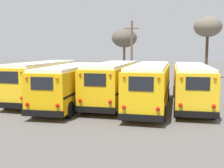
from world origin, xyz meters
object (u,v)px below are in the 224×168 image
school_bus_0 (43,80)px  school_bus_3 (150,85)px  school_bus_2 (113,82)px  school_bus_4 (191,84)px  utility_pole (132,51)px  bare_tree_0 (208,27)px  bare_tree_1 (124,38)px  school_bus_1 (70,84)px

school_bus_0 → school_bus_3: school_bus_0 is taller
school_bus_2 → school_bus_4: bearing=7.3°
school_bus_4 → school_bus_0: bearing=-175.5°
utility_pole → bare_tree_0: bearing=37.9°
school_bus_0 → bare_tree_1: 19.75m
school_bus_0 → school_bus_4: bearing=4.5°
school_bus_0 → school_bus_2: size_ratio=0.98×
utility_pole → bare_tree_1: size_ratio=1.07×
bare_tree_0 → school_bus_4: bearing=-97.7°
school_bus_2 → bare_tree_1: (-2.90, 18.97, 4.00)m
school_bus_1 → school_bus_4: bearing=14.8°
school_bus_1 → school_bus_3: 5.81m
school_bus_0 → school_bus_3: 8.69m
school_bus_2 → school_bus_4: (5.77, 0.74, -0.07)m
school_bus_3 → utility_pole: size_ratio=1.33×
school_bus_1 → school_bus_3: school_bus_3 is taller
school_bus_0 → utility_pole: utility_pole is taller
school_bus_0 → bare_tree_1: bare_tree_1 is taller
school_bus_2 → school_bus_4: 5.82m
school_bus_3 → school_bus_0: bearing=175.1°
school_bus_3 → school_bus_4: size_ratio=0.97×
school_bus_4 → utility_pole: bearing=117.2°
school_bus_3 → bare_tree_0: bare_tree_0 is taller
school_bus_2 → school_bus_4: school_bus_2 is taller
school_bus_1 → school_bus_4: size_ratio=0.94×
school_bus_0 → bare_tree_0: bare_tree_0 is taller
bare_tree_0 → bare_tree_1: (-11.43, -2.24, -1.51)m
school_bus_2 → utility_pole: utility_pole is taller
school_bus_1 → utility_pole: utility_pole is taller
school_bus_4 → bare_tree_1: bearing=115.5°
bare_tree_0 → utility_pole: bearing=-142.1°
bare_tree_1 → utility_pole: bearing=-69.3°
school_bus_1 → bare_tree_0: (11.42, 22.75, 5.58)m
school_bus_0 → school_bus_1: 3.20m
school_bus_4 → bare_tree_1: 20.59m
utility_pole → bare_tree_0: (9.48, 7.38, 3.25)m
utility_pole → bare_tree_1: utility_pole is taller
school_bus_1 → utility_pole: size_ratio=1.29×
utility_pole → school_bus_3: bearing=-75.4°
school_bus_2 → bare_tree_1: bare_tree_1 is taller
school_bus_4 → bare_tree_0: 21.39m
bare_tree_0 → school_bus_2: bearing=-111.9°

